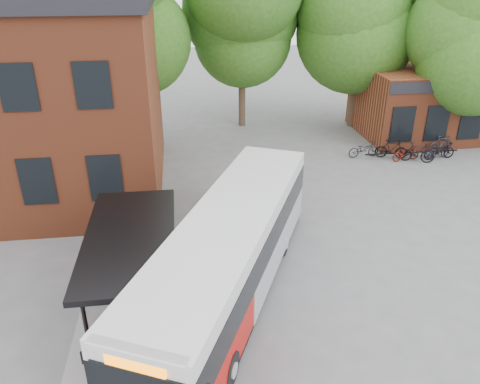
{
  "coord_description": "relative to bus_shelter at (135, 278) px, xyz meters",
  "views": [
    {
      "loc": [
        -2.94,
        -12.13,
        9.41
      ],
      "look_at": [
        -0.96,
        2.99,
        2.0
      ],
      "focal_mm": 35.0,
      "sensor_mm": 36.0,
      "label": 1
    }
  ],
  "objects": [
    {
      "name": "ground",
      "position": [
        4.5,
        1.0,
        -1.45
      ],
      "size": [
        100.0,
        100.0,
        0.0
      ],
      "primitive_type": "plane",
      "color": "slate"
    },
    {
      "name": "shop_row",
      "position": [
        19.5,
        15.0,
        0.55
      ],
      "size": [
        14.0,
        6.2,
        4.0
      ],
      "primitive_type": null,
      "color": "brown",
      "rests_on": "ground"
    },
    {
      "name": "bus_shelter",
      "position": [
        0.0,
        0.0,
        0.0
      ],
      "size": [
        3.6,
        7.0,
        2.9
      ],
      "primitive_type": null,
      "color": "black",
      "rests_on": "ground"
    },
    {
      "name": "bike_rail",
      "position": [
        13.78,
        11.0,
        -1.26
      ],
      "size": [
        5.2,
        0.1,
        0.38
      ],
      "primitive_type": null,
      "color": "black",
      "rests_on": "ground"
    },
    {
      "name": "tree_0",
      "position": [
        -1.5,
        17.0,
        4.05
      ],
      "size": [
        7.92,
        7.92,
        11.0
      ],
      "primitive_type": null,
      "color": "#2A5B18",
      "rests_on": "ground"
    },
    {
      "name": "tree_1",
      "position": [
        5.5,
        18.0,
        3.75
      ],
      "size": [
        7.92,
        7.92,
        10.4
      ],
      "primitive_type": null,
      "color": "#2A5B18",
      "rests_on": "ground"
    },
    {
      "name": "tree_2",
      "position": [
        12.5,
        17.0,
        4.05
      ],
      "size": [
        7.92,
        7.92,
        11.0
      ],
      "primitive_type": null,
      "color": "#2A5B18",
      "rests_on": "ground"
    },
    {
      "name": "tree_3",
      "position": [
        17.5,
        13.0,
        3.19
      ],
      "size": [
        7.04,
        7.04,
        9.28
      ],
      "primitive_type": null,
      "color": "#2A5B18",
      "rests_on": "ground"
    },
    {
      "name": "city_bus",
      "position": [
        2.79,
        0.68,
        0.0
      ],
      "size": [
        7.0,
        11.4,
        2.91
      ],
      "primitive_type": null,
      "rotation": [
        0.0,
        0.0,
        -0.43
      ],
      "color": "#BE0A03",
      "rests_on": "ground"
    },
    {
      "name": "bicycle_0",
      "position": [
        11.28,
        11.54,
        -1.0
      ],
      "size": [
        1.77,
        0.74,
        0.91
      ],
      "primitive_type": "imported",
      "rotation": [
        0.0,
        0.0,
        1.65
      ],
      "color": "#23212B",
      "rests_on": "ground"
    },
    {
      "name": "bicycle_1",
      "position": [
        12.7,
        11.2,
        -0.94
      ],
      "size": [
        1.78,
        0.97,
        1.03
      ],
      "primitive_type": "imported",
      "rotation": [
        0.0,
        0.0,
        1.27
      ],
      "color": "black",
      "rests_on": "ground"
    },
    {
      "name": "bicycle_3",
      "position": [
        13.79,
        10.5,
        -0.91
      ],
      "size": [
        1.85,
        1.18,
        1.08
      ],
      "primitive_type": "imported",
      "rotation": [
        0.0,
        0.0,
        1.16
      ],
      "color": "black",
      "rests_on": "ground"
    },
    {
      "name": "bicycle_4",
      "position": [
        13.33,
        10.76,
        -1.02
      ],
      "size": [
        1.73,
        0.91,
        0.86
      ],
      "primitive_type": "imported",
      "rotation": [
        0.0,
        0.0,
        1.78
      ],
      "color": "#5A1107",
      "rests_on": "ground"
    },
    {
      "name": "bicycle_5",
      "position": [
        15.22,
        10.8,
        -1.0
      ],
      "size": [
        1.56,
        0.88,
        0.9
      ],
      "primitive_type": "imported",
      "rotation": [
        0.0,
        0.0,
        1.89
      ],
      "color": "black",
      "rests_on": "ground"
    },
    {
      "name": "bicycle_6",
      "position": [
        15.21,
        10.76,
        -0.98
      ],
      "size": [
        1.85,
        0.81,
        0.94
      ],
      "primitive_type": "imported",
      "rotation": [
        0.0,
        0.0,
        1.67
      ],
      "color": "black",
      "rests_on": "ground"
    },
    {
      "name": "bicycle_7",
      "position": [
        15.93,
        11.83,
        -0.99
      ],
      "size": [
        1.57,
        0.65,
        0.91
      ],
      "primitive_type": "imported",
      "rotation": [
        0.0,
        0.0,
        1.72
      ],
      "color": "#2B2B30",
      "rests_on": "ground"
    }
  ]
}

